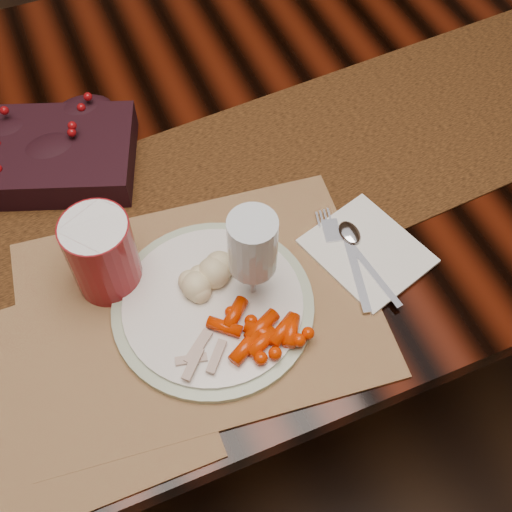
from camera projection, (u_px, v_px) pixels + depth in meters
name	position (u px, v px, depth m)	size (l,w,h in m)	color
floor	(207.00, 350.00, 1.68)	(5.00, 5.00, 0.00)	black
dining_table	(196.00, 275.00, 1.36)	(1.80, 1.00, 0.75)	black
table_runner	(232.00, 196.00, 1.00)	(1.70, 0.35, 0.00)	black
centerpiece	(20.00, 152.00, 1.00)	(0.35, 0.18, 0.07)	black
placemat_main	(198.00, 307.00, 0.89)	(0.49, 0.36, 0.00)	#95704C
placemat_second	(31.00, 406.00, 0.81)	(0.42, 0.31, 0.00)	brown
dinner_plate	(213.00, 305.00, 0.88)	(0.28, 0.28, 0.02)	white
baby_carrots	(256.00, 329.00, 0.84)	(0.10, 0.08, 0.02)	red
mashed_potatoes	(208.00, 279.00, 0.87)	(0.08, 0.07, 0.04)	#C9B879
turkey_shreds	(202.00, 354.00, 0.83)	(0.07, 0.06, 0.02)	#BAA295
napkin	(367.00, 251.00, 0.94)	(0.14, 0.16, 0.01)	white
fork	(350.00, 262.00, 0.92)	(0.02, 0.16, 0.00)	#A8A7C7
spoon	(367.00, 262.00, 0.92)	(0.03, 0.15, 0.00)	#A7A9C4
red_cup	(102.00, 254.00, 0.86)	(0.09, 0.09, 0.13)	maroon
wine_glass	(253.00, 263.00, 0.83)	(0.06, 0.06, 0.18)	silver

